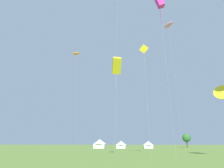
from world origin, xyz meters
The scene contains 10 objects.
kite_yellow_diamond centered at (6.29, 27.01, 17.68)m, with size 1.69×2.35×19.09m.
kite_magenta_box centered at (9.06, 23.27, 24.96)m, with size 1.65×1.27×26.14m.
kite_pink_parafoil centered at (14.86, 45.31, 34.28)m, with size 2.95×3.57×34.95m.
kite_yellow_box centered at (1.49, 25.38, 14.53)m, with size 1.93×2.87×16.03m.
kite_yellow_delta centered at (18.82, 27.48, 9.29)m, with size 3.99×4.20×11.04m.
kite_orange_parafoil centered at (-12.79, 48.21, 28.04)m, with size 3.22×1.55×28.59m.
festival_tent_center centered at (-8.47, 68.97, 1.79)m, with size 4.98×4.98×3.23m.
festival_tent_right centered at (-0.63, 68.97, 1.45)m, with size 4.04×4.04×2.63m.
festival_tent_left centered at (9.04, 68.97, 1.41)m, with size 3.91×3.91×2.54m.
tree_distant_right centered at (26.59, 85.91, 3.94)m, with size 3.54×3.54×5.74m.
Camera 1 is at (4.03, -5.77, 2.05)m, focal length 31.85 mm.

